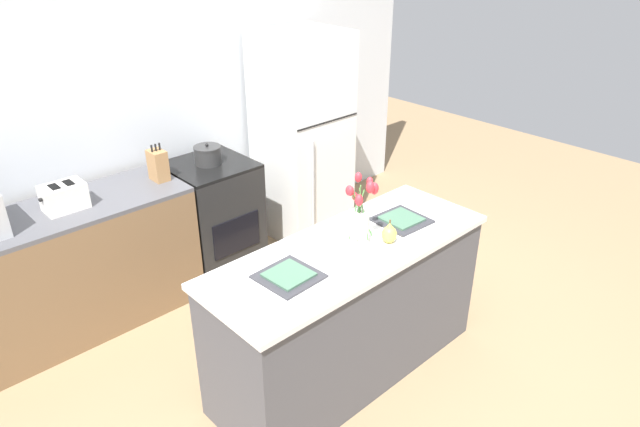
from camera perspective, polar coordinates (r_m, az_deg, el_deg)
ground_plane at (r=3.80m, az=2.66°, el=-15.18°), size 10.00×10.00×0.00m
back_wall at (r=4.59m, az=-15.37°, el=10.99°), size 5.20×0.08×2.70m
kitchen_island at (r=3.51m, az=2.83°, el=-9.70°), size 1.80×0.66×0.91m
back_counter at (r=4.23m, az=-23.76°, el=-5.25°), size 1.68×0.60×0.91m
stove_range at (r=4.63m, az=-10.54°, el=-0.29°), size 0.60×0.61×0.91m
refrigerator at (r=4.98m, az=-1.79°, el=7.66°), size 0.68×0.67×1.79m
flower_vase at (r=3.20m, az=3.94°, el=-0.70°), size 0.19×0.15×0.44m
pear_figurine at (r=3.30m, az=6.94°, el=-2.00°), size 0.09×0.09×0.15m
plate_setting_left at (r=2.99m, az=-3.19°, el=-6.21°), size 0.31×0.31×0.02m
plate_setting_right at (r=3.56m, az=8.11°, el=-0.60°), size 0.31×0.31×0.02m
toaster at (r=3.98m, az=-24.23°, el=1.53°), size 0.28×0.18×0.17m
cooking_pot at (r=4.42m, az=-11.16°, el=5.76°), size 0.21×0.21×0.16m
knife_block at (r=4.20m, az=-15.89°, el=4.67°), size 0.10×0.14×0.27m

